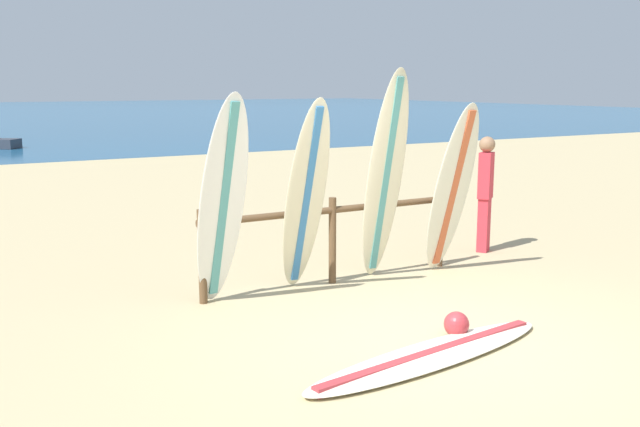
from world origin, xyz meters
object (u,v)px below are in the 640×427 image
at_px(surfboard_leaning_center, 452,189).
at_px(surfboard_lying_on_sand, 431,355).
at_px(surfboard_rack, 332,227).
at_px(beachgoer_standing, 485,189).
at_px(beach_ball, 456,324).
at_px(surfboard_leaning_far_left, 222,202).
at_px(surfboard_leaning_left, 306,197).
at_px(surfboard_leaning_center_left, 385,177).

distance_m(surfboard_leaning_center, surfboard_lying_on_sand, 3.07).
xyz_separation_m(surfboard_rack, surfboard_lying_on_sand, (-0.47, -2.50, -0.66)).
bearing_deg(beachgoer_standing, surfboard_rack, -172.90).
xyz_separation_m(surfboard_lying_on_sand, beach_ball, (0.55, 0.32, 0.09)).
bearing_deg(surfboard_rack, beachgoer_standing, 7.10).
bearing_deg(surfboard_lying_on_sand, surfboard_leaning_far_left, 114.44).
bearing_deg(beach_ball, surfboard_leaning_far_left, 129.39).
xyz_separation_m(surfboard_rack, surfboard_leaning_left, (-0.51, -0.27, 0.43)).
distance_m(surfboard_rack, beachgoer_standing, 2.74).
bearing_deg(surfboard_leaning_far_left, beachgoer_standing, 8.06).
distance_m(surfboard_leaning_center, beachgoer_standing, 1.43).
height_order(surfboard_leaning_far_left, surfboard_leaning_center_left, surfboard_leaning_center_left).
height_order(surfboard_lying_on_sand, beachgoer_standing, beachgoer_standing).
distance_m(surfboard_leaning_left, beachgoer_standing, 3.28).
bearing_deg(surfboard_leaning_center, beachgoer_standing, 30.67).
bearing_deg(beachgoer_standing, surfboard_leaning_left, -169.33).
bearing_deg(surfboard_leaning_far_left, surfboard_leaning_left, -0.68).
distance_m(surfboard_leaning_far_left, surfboard_leaning_center, 2.98).
bearing_deg(surfboard_leaning_left, surfboard_leaning_center_left, 0.23).
relative_size(surfboard_leaning_center_left, beachgoer_standing, 1.56).
relative_size(surfboard_rack, surfboard_lying_on_sand, 1.20).
height_order(surfboard_leaning_far_left, surfboard_lying_on_sand, surfboard_leaning_far_left).
bearing_deg(surfboard_rack, surfboard_leaning_far_left, -170.21).
height_order(surfboard_leaning_left, beachgoer_standing, surfboard_leaning_left).
relative_size(surfboard_rack, surfboard_leaning_center, 1.56).
bearing_deg(surfboard_leaning_far_left, beach_ball, -50.61).
distance_m(beachgoer_standing, beach_ball, 3.72).
xyz_separation_m(surfboard_leaning_left, surfboard_lying_on_sand, (0.04, -2.23, -1.09)).
relative_size(surfboard_leaning_far_left, surfboard_leaning_center, 1.07).
relative_size(surfboard_leaning_far_left, surfboard_lying_on_sand, 0.81).
relative_size(surfboard_leaning_far_left, beach_ball, 9.52).
bearing_deg(beachgoer_standing, beach_ball, -136.31).
height_order(surfboard_rack, surfboard_leaning_left, surfboard_leaning_left).
height_order(surfboard_leaning_center_left, beachgoer_standing, surfboard_leaning_center_left).
bearing_deg(beachgoer_standing, surfboard_leaning_center, -149.33).
bearing_deg(surfboard_leaning_center_left, surfboard_leaning_far_left, 179.79).
bearing_deg(beach_ball, beachgoer_standing, 43.69).
distance_m(surfboard_leaning_far_left, beachgoer_standing, 4.25).
bearing_deg(surfboard_lying_on_sand, beachgoer_standing, 41.69).
bearing_deg(surfboard_leaning_far_left, surfboard_leaning_center, -2.48).
distance_m(surfboard_leaning_far_left, surfboard_leaning_left, 0.98).
bearing_deg(beach_ball, surfboard_leaning_center_left, 75.89).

